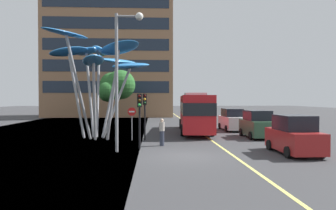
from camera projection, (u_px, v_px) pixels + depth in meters
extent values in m
cube|color=#38383A|center=(187.00, 157.00, 16.17)|extent=(120.00, 240.00, 0.10)
cube|color=#E0D666|center=(233.00, 156.00, 16.29)|extent=(0.16, 144.00, 0.01)
cube|color=red|center=(195.00, 112.00, 27.76)|extent=(3.19, 11.13, 2.93)
cube|color=black|center=(195.00, 107.00, 27.75)|extent=(3.23, 11.24, 0.94)
cube|color=yellow|center=(192.00, 99.00, 33.17)|extent=(1.33, 0.19, 0.36)
cube|color=#B2B2B7|center=(195.00, 94.00, 27.73)|extent=(2.08, 3.96, 0.24)
cylinder|color=black|center=(205.00, 124.00, 31.16)|extent=(0.35, 0.98, 0.96)
cylinder|color=black|center=(181.00, 124.00, 31.22)|extent=(0.35, 0.98, 0.96)
cylinder|color=black|center=(212.00, 130.00, 24.74)|extent=(0.35, 0.98, 0.96)
cylinder|color=black|center=(182.00, 130.00, 24.79)|extent=(0.35, 0.98, 0.96)
cylinder|color=#9EA0A5|center=(117.00, 101.00, 24.01)|extent=(2.33, 0.72, 5.68)
ellipsoid|color=#2D7FD1|center=(131.00, 66.00, 24.25)|extent=(3.28, 2.34, 0.85)
cylinder|color=#9EA0A5|center=(111.00, 98.00, 24.86)|extent=(1.36, 1.70, 6.19)
ellipsoid|color=#388EDB|center=(118.00, 61.00, 25.53)|extent=(3.58, 4.09, 0.71)
cylinder|color=#9EA0A5|center=(98.00, 92.00, 25.25)|extent=(0.44, 2.70, 7.15)
ellipsoid|color=#4CA3E5|center=(99.00, 51.00, 26.42)|extent=(1.62, 4.21, 0.79)
cylinder|color=#9EA0A5|center=(90.00, 93.00, 24.60)|extent=(1.08, 1.53, 6.90)
ellipsoid|color=#388EDB|center=(86.00, 52.00, 25.14)|extent=(2.88, 3.52, 0.61)
cylinder|color=#9EA0A5|center=(76.00, 95.00, 23.64)|extent=(1.39, 0.34, 6.65)
ellipsoid|color=#2D7FD1|center=(69.00, 52.00, 23.61)|extent=(3.21, 1.80, 1.11)
cylinder|color=#9EA0A5|center=(79.00, 88.00, 22.11)|extent=(1.55, 2.08, 7.54)
ellipsoid|color=#2D7FD1|center=(66.00, 33.00, 21.11)|extent=(3.22, 3.85, 0.41)
cylinder|color=#9EA0A5|center=(94.00, 101.00, 21.94)|extent=(0.34, 1.34, 5.67)
ellipsoid|color=#388EDB|center=(93.00, 61.00, 21.32)|extent=(1.83, 3.49, 0.94)
cylinder|color=#9EA0A5|center=(113.00, 95.00, 22.25)|extent=(1.25, 1.21, 6.62)
ellipsoid|color=#2D7FD1|center=(119.00, 48.00, 21.74)|extent=(3.82, 3.74, 1.14)
cylinder|color=black|center=(140.00, 121.00, 18.52)|extent=(0.12, 0.12, 3.30)
cube|color=black|center=(139.00, 100.00, 18.35)|extent=(0.28, 0.24, 0.80)
sphere|color=#390706|center=(139.00, 96.00, 18.22)|extent=(0.18, 0.18, 0.18)
sphere|color=#3A2707|center=(139.00, 100.00, 18.22)|extent=(0.18, 0.18, 0.18)
sphere|color=green|center=(139.00, 105.00, 18.23)|extent=(0.18, 0.18, 0.18)
cylinder|color=black|center=(145.00, 117.00, 22.32)|extent=(0.12, 0.12, 3.37)
cube|color=black|center=(145.00, 99.00, 22.16)|extent=(0.28, 0.24, 0.80)
sphere|color=#390706|center=(145.00, 96.00, 22.02)|extent=(0.18, 0.18, 0.18)
sphere|color=orange|center=(145.00, 99.00, 22.03)|extent=(0.18, 0.18, 0.18)
sphere|color=black|center=(145.00, 103.00, 22.03)|extent=(0.18, 0.18, 0.18)
cylinder|color=black|center=(145.00, 113.00, 28.59)|extent=(0.12, 0.12, 3.36)
cube|color=black|center=(145.00, 99.00, 28.43)|extent=(0.28, 0.24, 0.80)
sphere|color=#390706|center=(145.00, 96.00, 28.29)|extent=(0.18, 0.18, 0.18)
sphere|color=orange|center=(145.00, 99.00, 28.30)|extent=(0.18, 0.18, 0.18)
sphere|color=black|center=(145.00, 102.00, 28.30)|extent=(0.18, 0.18, 0.18)
cube|color=maroon|center=(294.00, 140.00, 16.81)|extent=(1.77, 3.97, 1.10)
cube|color=black|center=(294.00, 123.00, 16.79)|extent=(1.62, 2.18, 0.83)
cylinder|color=black|center=(299.00, 145.00, 18.09)|extent=(0.20, 0.60, 0.60)
cylinder|color=black|center=(269.00, 145.00, 18.00)|extent=(0.20, 0.60, 0.60)
cylinder|color=black|center=(322.00, 152.00, 15.63)|extent=(0.20, 0.60, 0.60)
cylinder|color=black|center=(288.00, 152.00, 15.54)|extent=(0.20, 0.60, 0.60)
cube|color=#2D5138|center=(257.00, 128.00, 23.85)|extent=(1.79, 3.93, 1.16)
cube|color=black|center=(257.00, 115.00, 23.83)|extent=(1.65, 2.16, 0.77)
cylinder|color=black|center=(263.00, 132.00, 25.12)|extent=(0.20, 0.60, 0.60)
cylinder|color=black|center=(241.00, 132.00, 25.04)|extent=(0.20, 0.60, 0.60)
cylinder|color=black|center=(275.00, 136.00, 22.69)|extent=(0.20, 0.60, 0.60)
cylinder|color=black|center=(251.00, 136.00, 22.60)|extent=(0.20, 0.60, 0.60)
cube|color=silver|center=(232.00, 122.00, 29.38)|extent=(1.72, 4.43, 1.15)
cube|color=black|center=(232.00, 113.00, 29.37)|extent=(1.58, 2.44, 0.75)
cylinder|color=black|center=(237.00, 126.00, 30.81)|extent=(0.20, 0.60, 0.60)
cylinder|color=black|center=(220.00, 126.00, 30.72)|extent=(0.20, 0.60, 0.60)
cylinder|color=black|center=(245.00, 129.00, 28.06)|extent=(0.20, 0.60, 0.60)
cylinder|color=black|center=(226.00, 129.00, 27.98)|extent=(0.20, 0.60, 0.60)
cylinder|color=gray|center=(117.00, 83.00, 17.33)|extent=(0.18, 0.18, 7.77)
cylinder|color=gray|center=(128.00, 16.00, 17.29)|extent=(1.28, 0.12, 0.12)
sphere|color=silver|center=(139.00, 16.00, 17.32)|extent=(0.44, 0.44, 0.44)
cylinder|color=brown|center=(117.00, 112.00, 41.06)|extent=(0.41, 0.41, 2.64)
sphere|color=#286028|center=(121.00, 85.00, 40.94)|extent=(3.91, 3.91, 3.91)
sphere|color=#286028|center=(108.00, 92.00, 39.78)|extent=(2.59, 2.59, 2.59)
sphere|color=#286028|center=(112.00, 85.00, 41.58)|extent=(3.30, 3.30, 3.30)
cylinder|color=#2D3342|center=(162.00, 138.00, 19.68)|extent=(0.29, 0.29, 0.95)
cylinder|color=#B2A89E|center=(162.00, 127.00, 19.67)|extent=(0.34, 0.34, 0.56)
sphere|color=beige|center=(162.00, 120.00, 19.66)|extent=(0.22, 0.22, 0.22)
cylinder|color=gray|center=(132.00, 124.00, 22.32)|extent=(0.08, 0.08, 2.37)
cylinder|color=red|center=(132.00, 112.00, 22.27)|extent=(0.60, 0.03, 0.60)
cube|color=white|center=(132.00, 112.00, 22.24)|extent=(0.40, 0.04, 0.11)
cube|color=#936B4C|center=(111.00, 39.00, 54.11)|extent=(21.30, 10.05, 27.11)
cube|color=#1E2838|center=(106.00, 87.00, 49.23)|extent=(20.02, 0.08, 1.90)
cube|color=#1E2838|center=(106.00, 66.00, 49.17)|extent=(20.02, 0.08, 1.90)
cube|color=#1E2838|center=(106.00, 44.00, 49.10)|extent=(20.02, 0.08, 1.90)
cube|color=#1E2838|center=(106.00, 23.00, 49.04)|extent=(20.02, 0.08, 1.90)
cube|color=#1E2838|center=(106.00, 2.00, 48.97)|extent=(20.02, 0.08, 1.90)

